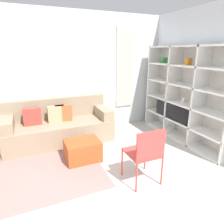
# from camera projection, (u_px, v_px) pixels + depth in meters

# --- Properties ---
(wall_back) EXTENTS (6.16, 0.11, 2.70)m
(wall_back) POSITION_uv_depth(u_px,v_px,m) (61.00, 75.00, 4.39)
(wall_back) COLOR silver
(wall_back) RESTS_ON ground_plane
(wall_right) EXTENTS (0.07, 4.45, 2.70)m
(wall_right) POSITION_uv_depth(u_px,v_px,m) (206.00, 78.00, 3.90)
(wall_right) COLOR silver
(wall_right) RESTS_ON ground_plane
(area_rug) EXTENTS (2.33, 1.69, 0.01)m
(area_rug) POSITION_uv_depth(u_px,v_px,m) (27.00, 174.00, 3.14)
(area_rug) COLOR gray
(area_rug) RESTS_ON ground_plane
(shelving_unit) EXTENTS (0.39, 2.30, 1.97)m
(shelving_unit) POSITION_uv_depth(u_px,v_px,m) (186.00, 95.00, 4.18)
(shelving_unit) COLOR silver
(shelving_unit) RESTS_ON ground_plane
(couch_main) EXTENTS (2.16, 0.84, 0.90)m
(couch_main) POSITION_uv_depth(u_px,v_px,m) (59.00, 126.00, 4.21)
(couch_main) COLOR gray
(couch_main) RESTS_ON ground_plane
(ottoman) EXTENTS (0.59, 0.46, 0.36)m
(ottoman) POSITION_uv_depth(u_px,v_px,m) (83.00, 150.00, 3.51)
(ottoman) COLOR #B74C23
(ottoman) RESTS_ON ground_plane
(folding_chair) EXTENTS (0.44, 0.46, 0.86)m
(folding_chair) POSITION_uv_depth(u_px,v_px,m) (145.00, 151.00, 2.79)
(folding_chair) COLOR #CC3D38
(folding_chair) RESTS_ON ground_plane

